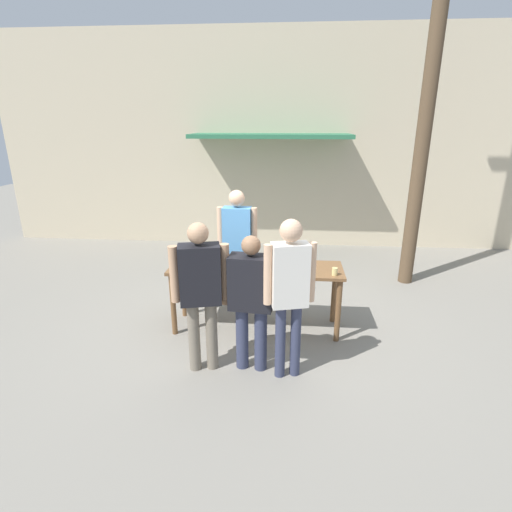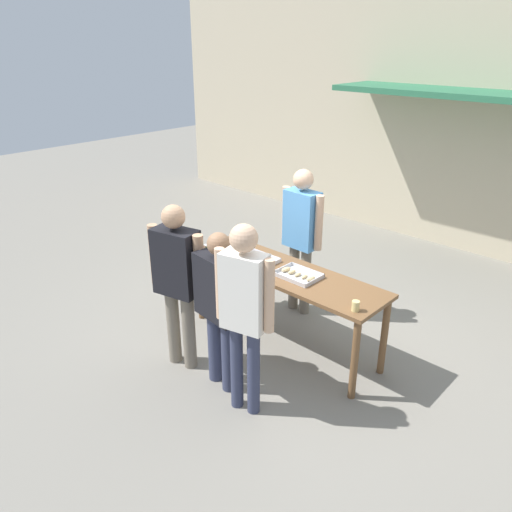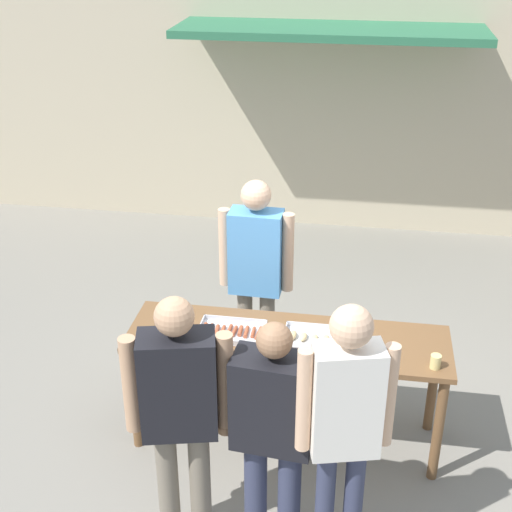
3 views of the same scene
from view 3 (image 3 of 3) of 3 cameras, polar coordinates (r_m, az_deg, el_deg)
The scene contains 12 objects.
ground_plane at distance 5.53m, azimuth 2.35°, elevation -14.17°, with size 24.00×24.00×0.00m, color gray.
building_facade_back at distance 8.27m, azimuth 6.13°, elevation 17.06°, with size 12.00×1.11×4.50m.
serving_table at distance 5.07m, azimuth 2.51°, elevation -7.59°, with size 2.25×0.65×0.88m.
food_tray_sausages at distance 5.03m, azimuth -1.97°, elevation -6.08°, with size 0.46×0.31×0.04m.
food_tray_buns at distance 4.96m, azimuth 4.67°, elevation -6.61°, with size 0.43×0.32×0.05m.
condiment_jar_mustard at distance 5.00m, azimuth -9.16°, elevation -6.42°, with size 0.07×0.07×0.07m.
condiment_jar_ketchup at distance 4.98m, azimuth -8.00°, elevation -6.42°, with size 0.07×0.07×0.07m.
beer_cup at distance 4.81m, azimuth 14.17°, elevation -8.19°, with size 0.07×0.07×0.10m.
person_server_behind_table at distance 5.53m, azimuth 0.00°, elevation -0.80°, with size 0.59×0.24×1.77m.
person_customer_holding_hotdog at distance 4.21m, azimuth -6.15°, elevation -11.64°, with size 0.62×0.33×1.72m.
person_customer_with_cup at distance 4.02m, azimuth 7.14°, elevation -12.66°, with size 0.53×0.30×1.78m.
person_customer_waiting_in_line at distance 4.22m, azimuth 1.39°, elevation -13.01°, with size 0.68×0.30×1.57m.
Camera 3 is at (0.44, -4.17, 3.62)m, focal length 50.00 mm.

